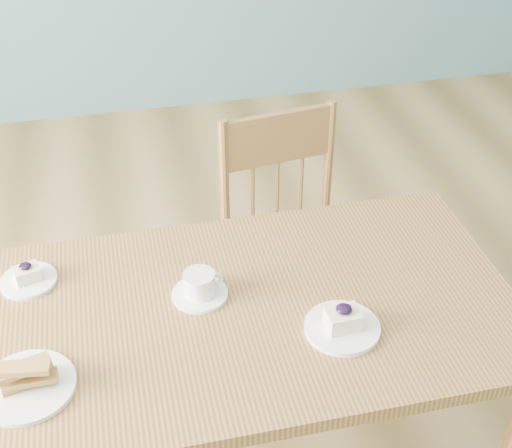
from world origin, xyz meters
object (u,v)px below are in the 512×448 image
Objects in this scene: dining_table at (254,326)px; biscotti_plate at (26,380)px; coffee_cup at (200,286)px; dining_chair at (292,246)px; cheesecake_plate_far at (28,278)px; cheesecake_plate_near at (342,324)px.

dining_table is 0.54m from biscotti_plate.
dining_chair is at bearing 41.74° from coffee_cup.
cheesecake_plate_far is at bearing -167.44° from dining_chair.
biscotti_plate is (-0.69, -0.02, 0.01)m from cheesecake_plate_near.
cheesecake_plate_far is at bearing 158.47° from dining_table.
dining_chair is at bearing 84.92° from cheesecake_plate_near.
cheesecake_plate_near reaches higher than cheesecake_plate_far.
cheesecake_plate_far is (-0.75, -0.28, 0.25)m from dining_chair.
cheesecake_plate_far is at bearing 91.22° from biscotti_plate.
cheesecake_plate_near is (-0.05, -0.61, 0.25)m from dining_chair.
coffee_cup is at bearing 27.38° from biscotti_plate.
cheesecake_plate_near reaches higher than dining_table.
cheesecake_plate_near is 1.29× the size of coffee_cup.
dining_chair is 1.01m from biscotti_plate.
dining_table is 0.57m from dining_chair.
cheesecake_plate_far is (-0.52, 0.20, 0.08)m from dining_table.
biscotti_plate reaches higher than cheesecake_plate_near.
dining_chair reaches higher than dining_table.
cheesecake_plate_near is (0.18, -0.12, 0.09)m from dining_table.
dining_chair is 4.93× the size of cheesecake_plate_near.
coffee_cup reaches higher than cheesecake_plate_far.
dining_table is at bearing 15.49° from biscotti_plate.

